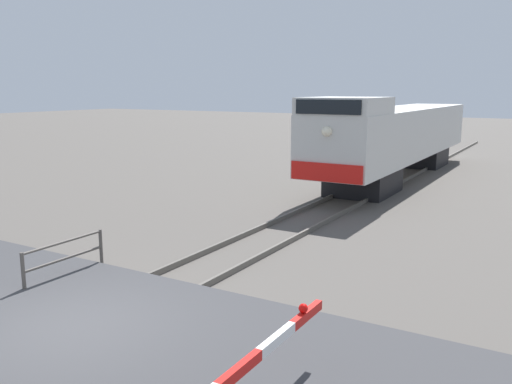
% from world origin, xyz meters
% --- Properties ---
extents(ground_plane, '(160.00, 160.00, 0.00)m').
position_xyz_m(ground_plane, '(0.00, 0.00, 0.00)').
color(ground_plane, '#514C47').
extents(rail_track_left, '(0.08, 80.00, 0.15)m').
position_xyz_m(rail_track_left, '(-0.72, 0.00, 0.07)').
color(rail_track_left, '#59544C').
rests_on(rail_track_left, ground_plane).
extents(rail_track_right, '(0.08, 80.00, 0.15)m').
position_xyz_m(rail_track_right, '(0.72, 0.00, 0.07)').
color(rail_track_right, '#59544C').
rests_on(rail_track_right, ground_plane).
extents(road_surface, '(36.00, 5.54, 0.17)m').
position_xyz_m(road_surface, '(0.00, 0.00, 0.08)').
color(road_surface, '#38383A').
rests_on(road_surface, ground_plane).
extents(locomotive, '(2.80, 17.61, 3.95)m').
position_xyz_m(locomotive, '(0.00, 19.63, 2.05)').
color(locomotive, black).
rests_on(locomotive, ground_plane).
extents(guard_railing, '(0.08, 2.22, 0.95)m').
position_xyz_m(guard_railing, '(-2.26, 1.81, 0.61)').
color(guard_railing, '#4C4742').
rests_on(guard_railing, ground_plane).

